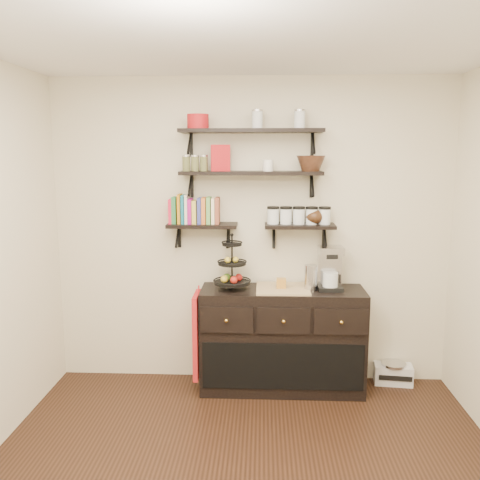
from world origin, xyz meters
name	(u,v)px	position (x,y,z in m)	size (l,w,h in m)	color
ceiling	(244,22)	(0.00, 0.00, 2.70)	(3.50, 3.50, 0.02)	white
back_wall	(251,233)	(0.00, 1.75, 1.35)	(3.50, 0.02, 2.70)	beige
shelf_top	(251,131)	(0.00, 1.62, 2.23)	(1.20, 0.27, 0.23)	black
shelf_mid	(251,173)	(0.00, 1.62, 1.88)	(1.20, 0.27, 0.23)	black
shelf_low_left	(202,226)	(-0.42, 1.63, 1.43)	(0.60, 0.25, 0.23)	black
shelf_low_right	(300,227)	(0.42, 1.63, 1.43)	(0.60, 0.25, 0.23)	black
cookbooks	(196,210)	(-0.47, 1.63, 1.57)	(0.43, 0.15, 0.26)	red
glass_canisters	(299,217)	(0.41, 1.63, 1.51)	(0.54, 0.10, 0.13)	silver
sideboard	(282,339)	(0.28, 1.51, 0.45)	(1.40, 0.50, 0.92)	black
fruit_stand	(232,271)	(-0.15, 1.52, 1.06)	(0.31, 0.31, 0.46)	black
candle	(281,283)	(0.26, 1.51, 0.96)	(0.08, 0.08, 0.08)	#AD7427
coffee_maker	(330,269)	(0.68, 1.54, 1.08)	(0.21, 0.20, 0.38)	black
thermal_carafe	(311,278)	(0.51, 1.49, 1.01)	(0.11, 0.11, 0.22)	silver
apron	(197,335)	(-0.45, 1.41, 0.52)	(0.04, 0.31, 0.73)	#B01222
radio	(393,373)	(1.28, 1.65, 0.10)	(0.35, 0.24, 0.20)	silver
recipe_box	(220,158)	(-0.26, 1.61, 2.01)	(0.16, 0.06, 0.22)	#AD1319
walnut_bowl	(311,163)	(0.50, 1.61, 1.96)	(0.24, 0.24, 0.13)	black
ramekins	(268,165)	(0.14, 1.61, 1.95)	(0.09, 0.09, 0.10)	white
teapot	(315,215)	(0.55, 1.63, 1.52)	(0.20, 0.15, 0.15)	#371F10
red_pot	(198,122)	(-0.45, 1.61, 2.31)	(0.18, 0.18, 0.12)	#AD1319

